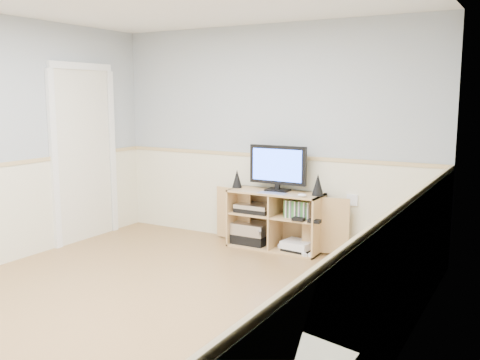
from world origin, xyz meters
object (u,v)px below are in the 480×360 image
Objects in this scene: monitor at (278,166)px; game_consoles at (297,246)px; media_cabinet at (277,219)px; keyboard at (272,193)px.

monitor is 1.48× the size of game_consoles.
media_cabinet is 0.60m from monitor.
game_consoles is (0.25, 0.13, -0.59)m from keyboard.
game_consoles is (0.27, -0.06, -0.86)m from monitor.
keyboard is at bearing -81.47° from media_cabinet.
game_consoles is at bearing -12.85° from media_cabinet.
monitor is at bearing -90.00° from media_cabinet.
monitor reaches higher than keyboard.
media_cabinet is 5.25× the size of keyboard.
monitor reaches higher than media_cabinet.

